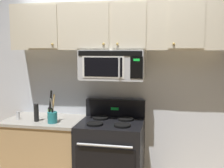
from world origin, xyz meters
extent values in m
cube|color=silver|center=(0.00, 0.79, 1.35)|extent=(5.20, 0.10, 2.70)
cube|color=black|center=(0.00, 0.42, 0.45)|extent=(0.76, 0.64, 0.90)
cylinder|color=#B7BABF|center=(0.00, 0.06, 0.74)|extent=(0.61, 0.03, 0.03)
cube|color=black|center=(0.00, 0.70, 1.01)|extent=(0.76, 0.07, 0.22)
cube|color=#19D83F|center=(0.00, 0.67, 1.01)|extent=(0.10, 0.00, 0.04)
cylinder|color=black|center=(-0.16, 0.28, 0.91)|extent=(0.19, 0.19, 0.02)
cylinder|color=black|center=(0.16, 0.28, 0.91)|extent=(0.19, 0.19, 0.02)
cylinder|color=black|center=(-0.16, 0.56, 0.91)|extent=(0.19, 0.19, 0.02)
cylinder|color=black|center=(0.16, 0.56, 0.91)|extent=(0.19, 0.19, 0.02)
cube|color=#B7BABF|center=(0.00, 0.54, 1.57)|extent=(0.76, 0.39, 0.35)
cube|color=black|center=(0.00, 0.35, 1.72)|extent=(0.73, 0.01, 0.06)
cube|color=white|center=(-0.07, 0.35, 1.56)|extent=(0.49, 0.01, 0.25)
cube|color=black|center=(-0.08, 0.34, 1.56)|extent=(0.44, 0.01, 0.22)
cube|color=black|center=(0.30, 0.35, 1.56)|extent=(0.14, 0.01, 0.25)
cube|color=#19D83F|center=(0.30, 0.34, 1.65)|extent=(0.07, 0.00, 0.03)
cylinder|color=#B7BABF|center=(0.11, 0.32, 1.56)|extent=(0.02, 0.02, 0.23)
cube|color=beige|center=(0.00, 0.57, 2.02)|extent=(2.50, 0.33, 0.55)
cube|color=beige|center=(-0.83, 0.40, 2.02)|extent=(0.38, 0.01, 0.51)
sphere|color=tan|center=(-0.70, 0.39, 1.82)|extent=(0.03, 0.03, 0.03)
cube|color=beige|center=(-0.21, 0.40, 2.02)|extent=(0.38, 0.01, 0.51)
sphere|color=tan|center=(-0.08, 0.39, 1.82)|extent=(0.03, 0.03, 0.03)
cube|color=beige|center=(0.21, 0.40, 2.02)|extent=(0.38, 0.01, 0.51)
sphere|color=tan|center=(0.08, 0.39, 1.82)|extent=(0.03, 0.03, 0.03)
cube|color=beige|center=(0.83, 0.40, 2.02)|extent=(0.38, 0.01, 0.51)
sphere|color=tan|center=(0.70, 0.39, 1.82)|extent=(0.03, 0.03, 0.03)
cube|color=tan|center=(-0.84, 0.43, 0.43)|extent=(0.90, 0.62, 0.86)
cube|color=#9E998E|center=(-0.84, 0.43, 0.88)|extent=(0.93, 0.65, 0.03)
cylinder|color=teal|center=(-0.67, 0.27, 0.97)|extent=(0.11, 0.11, 0.13)
cylinder|color=tan|center=(-0.66, 0.27, 1.10)|extent=(0.03, 0.10, 0.27)
cylinder|color=#A87A47|center=(-0.67, 0.26, 1.09)|extent=(0.05, 0.06, 0.25)
cylinder|color=black|center=(-0.67, 0.26, 1.10)|extent=(0.06, 0.07, 0.25)
cylinder|color=silver|center=(-0.66, 0.26, 1.09)|extent=(0.02, 0.08, 0.23)
cylinder|color=black|center=(-0.69, 0.27, 1.13)|extent=(0.05, 0.04, 0.32)
cylinder|color=white|center=(-1.15, 0.33, 0.94)|extent=(0.05, 0.05, 0.08)
cylinder|color=#B7BABF|center=(-1.15, 0.33, 0.99)|extent=(0.04, 0.04, 0.02)
cylinder|color=black|center=(-0.89, 0.30, 1.00)|extent=(0.06, 0.06, 0.21)
cylinder|color=#4C7F33|center=(-0.86, 0.61, 0.94)|extent=(0.05, 0.05, 0.09)
cylinder|color=black|center=(-0.86, 0.61, 0.99)|extent=(0.05, 0.05, 0.02)
camera|label=1|loc=(0.63, -2.72, 1.78)|focal=44.58mm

